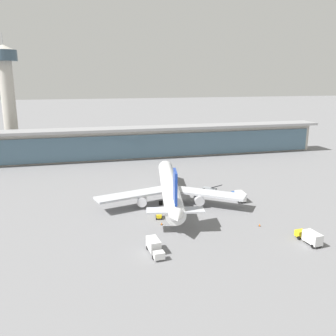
{
  "coord_description": "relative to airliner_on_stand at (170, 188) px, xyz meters",
  "views": [
    {
      "loc": [
        -30.28,
        -107.53,
        37.85
      ],
      "look_at": [
        0.0,
        11.86,
        7.24
      ],
      "focal_mm": 38.73,
      "sensor_mm": 36.0,
      "label": 1
    }
  ],
  "objects": [
    {
      "name": "service_truck_mid_apron_yellow",
      "position": [
        -6.12,
        -11.59,
        -4.08
      ],
      "size": [
        2.24,
        3.14,
        2.05
      ],
      "color": "yellow",
      "rests_on": "ground"
    },
    {
      "name": "safety_cone_alpha",
      "position": [
        -6.45,
        -16.32,
        -4.64
      ],
      "size": [
        0.62,
        0.62,
        0.7
      ],
      "color": "orange",
      "rests_on": "ground"
    },
    {
      "name": "terminal_building",
      "position": [
        3.42,
        67.71,
        2.91
      ],
      "size": [
        183.6,
        12.8,
        15.2
      ],
      "color": "#B2ADA3",
      "rests_on": "ground"
    },
    {
      "name": "service_truck_by_tail_blue",
      "position": [
        21.94,
        -3.36,
        -3.27
      ],
      "size": [
        2.81,
        7.44,
        3.1
      ],
      "color": "#234C9E",
      "rests_on": "ground"
    },
    {
      "name": "control_tower",
      "position": [
        -57.83,
        86.25,
        26.85
      ],
      "size": [
        12.0,
        12.0,
        58.06
      ],
      "color": "#B2ADA3",
      "rests_on": "ground"
    },
    {
      "name": "airliner_on_stand",
      "position": [
        0.0,
        0.0,
        0.0
      ],
      "size": [
        44.68,
        58.82,
        15.74
      ],
      "color": "white",
      "rests_on": "ground"
    },
    {
      "name": "service_truck_near_nose_grey",
      "position": [
        16.69,
        8.74,
        -4.15
      ],
      "size": [
        5.92,
        5.6,
        2.7
      ],
      "color": "gray",
      "rests_on": "ground"
    },
    {
      "name": "ground_plane",
      "position": [
        3.42,
        3.89,
        -4.96
      ],
      "size": [
        1200.0,
        1200.0,
        0.0
      ],
      "primitive_type": "plane",
      "color": "slate"
    },
    {
      "name": "safety_cone_bravo",
      "position": [
        18.38,
        -23.5,
        -4.64
      ],
      "size": [
        0.62,
        0.62,
        0.7
      ],
      "color": "orange",
      "rests_on": "ground"
    },
    {
      "name": "service_truck_on_taxiway_yellow",
      "position": [
        24.77,
        -35.76,
        -3.27
      ],
      "size": [
        2.94,
        7.47,
        3.1
      ],
      "color": "yellow",
      "rests_on": "ground"
    },
    {
      "name": "service_truck_under_wing_white",
      "position": [
        -11.69,
        -31.68,
        -3.27
      ],
      "size": [
        2.87,
        7.45,
        3.1
      ],
      "color": "silver",
      "rests_on": "ground"
    }
  ]
}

